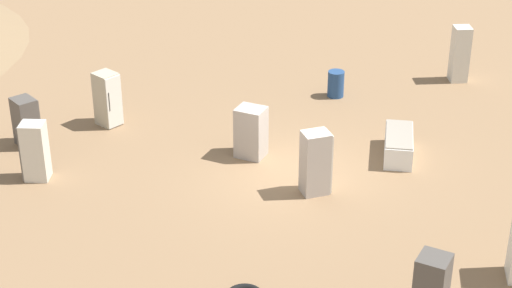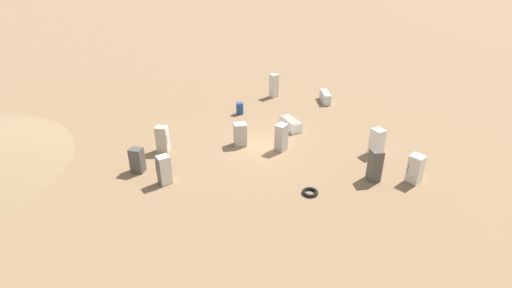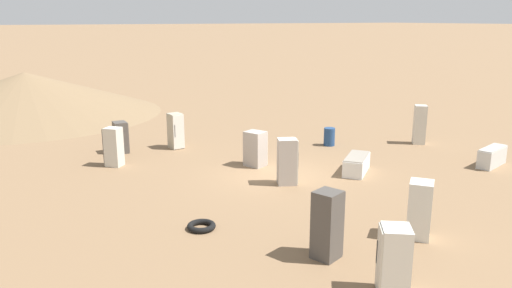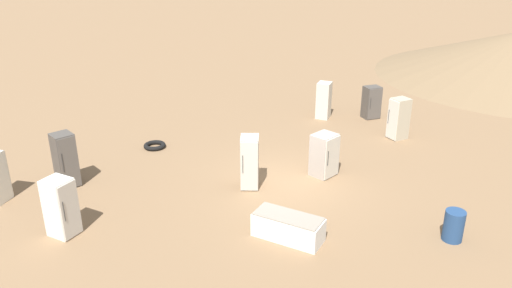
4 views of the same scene
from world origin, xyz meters
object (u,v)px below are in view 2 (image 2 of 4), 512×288
discarded_fridge_8 (375,165)px  discarded_fridge_1 (291,124)px  discarded_fridge_0 (281,137)px  discarded_fridge_3 (240,134)px  discarded_fridge_10 (163,139)px  discarded_fridge_6 (377,142)px  discarded_fridge_5 (137,160)px  discarded_fridge_2 (325,97)px  discarded_fridge_7 (415,169)px  scrap_tire (310,192)px  rusty_barrel (240,108)px  discarded_fridge_4 (274,86)px  discarded_fridge_9 (164,170)px

discarded_fridge_8 → discarded_fridge_1: bearing=114.0°
discarded_fridge_0 → discarded_fridge_3: 2.64m
discarded_fridge_3 → discarded_fridge_10: discarded_fridge_10 is taller
discarded_fridge_6 → discarded_fridge_5: bearing=160.4°
discarded_fridge_2 → discarded_fridge_6: 8.74m
discarded_fridge_7 → discarded_fridge_5: bearing=43.7°
scrap_tire → rusty_barrel: size_ratio=0.98×
discarded_fridge_7 → scrap_tire: (-2.27, 5.35, -0.71)m
discarded_fridge_6 → discarded_fridge_7: (-2.79, -1.81, -0.03)m
discarded_fridge_4 → discarded_fridge_9: 14.37m
discarded_fridge_7 → discarded_fridge_9: bearing=48.3°
discarded_fridge_9 → discarded_fridge_1: bearing=-79.8°
discarded_fridge_1 → discarded_fridge_10: bearing=-4.9°
discarded_fridge_4 → discarded_fridge_5: bearing=-164.1°
discarded_fridge_0 → discarded_fridge_4: size_ratio=0.91×
discarded_fridge_3 → scrap_tire: 6.65m
discarded_fridge_10 → scrap_tire: bearing=68.7°
discarded_fridge_1 → rusty_barrel: (1.76, 4.01, 0.09)m
discarded_fridge_0 → discarded_fridge_1: (3.18, -0.18, -0.52)m
discarded_fridge_6 → discarded_fridge_8: (-2.99, 0.29, 0.08)m
discarded_fridge_9 → discarded_fridge_6: bearing=-108.2°
discarded_fridge_6 → discarded_fridge_4: bearing=93.1°
discarded_fridge_3 → discarded_fridge_6: bearing=-19.1°
discarded_fridge_8 → discarded_fridge_9: discarded_fridge_8 is taller
discarded_fridge_10 → discarded_fridge_7: bearing=83.5°
discarded_fridge_2 → discarded_fridge_8: size_ratio=1.04×
discarded_fridge_2 → discarded_fridge_3: (-8.52, 4.89, 0.34)m
discarded_fridge_6 → rusty_barrel: bearing=116.3°
scrap_tire → discarded_fridge_10: bearing=73.3°
discarded_fridge_6 → discarded_fridge_9: size_ratio=1.01×
discarded_fridge_1 → discarded_fridge_3: size_ratio=1.33×
discarded_fridge_3 → discarded_fridge_9: discarded_fridge_9 is taller
discarded_fridge_3 → rusty_barrel: size_ratio=1.70×
discarded_fridge_8 → discarded_fridge_10: size_ratio=1.08×
discarded_fridge_2 → discarded_fridge_10: 13.91m
discarded_fridge_1 → discarded_fridge_3: (-3.02, 2.82, 0.39)m
discarded_fridge_2 → discarded_fridge_9: (-13.63, 7.80, 0.42)m
discarded_fridge_1 → discarded_fridge_8: bearing=94.8°
discarded_fridge_1 → discarded_fridge_8: size_ratio=1.08×
discarded_fridge_10 → scrap_tire: 9.64m
discarded_fridge_7 → discarded_fridge_10: size_ratio=0.96×
discarded_fridge_5 → discarded_fridge_10: bearing=82.6°
discarded_fridge_10 → discarded_fridge_0: bearing=98.6°
discarded_fridge_4 → discarded_fridge_9: bearing=-155.6°
discarded_fridge_0 → scrap_tire: 4.97m
discarded_fridge_3 → discarded_fridge_7: 10.40m
discarded_fridge_4 → scrap_tire: discarded_fridge_4 is taller
discarded_fridge_6 → discarded_fridge_7: bearing=-96.4°
discarded_fridge_2 → scrap_tire: (-13.08, 0.10, -0.31)m
discarded_fridge_6 → scrap_tire: (-5.06, 3.53, -0.73)m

